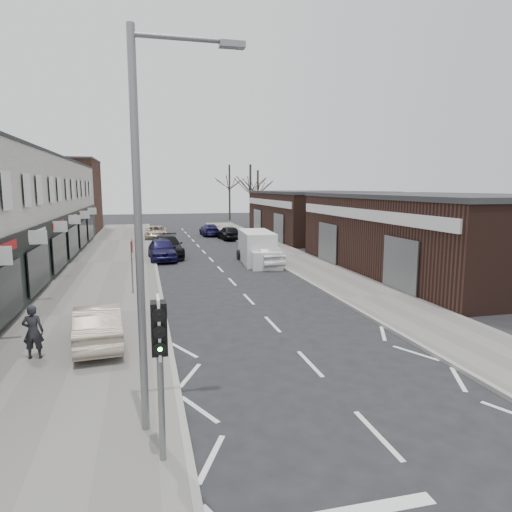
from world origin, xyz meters
TOP-DOWN VIEW (x-y plane):
  - ground at (0.00, 0.00)m, footprint 160.00×160.00m
  - pavement_left at (-6.75, 22.00)m, footprint 5.50×64.00m
  - pavement_right at (5.75, 22.00)m, footprint 3.50×64.00m
  - brick_block_far at (-13.50, 45.00)m, footprint 8.00×10.00m
  - right_unit_near at (12.50, 14.00)m, footprint 10.00×18.00m
  - right_unit_far at (12.50, 34.00)m, footprint 10.00×16.00m
  - tree_far_a at (9.00, 48.00)m, footprint 3.60×3.60m
  - tree_far_b at (11.50, 54.00)m, footprint 3.60×3.60m
  - tree_far_c at (8.50, 60.00)m, footprint 3.60×3.60m
  - traffic_light at (-4.40, -2.02)m, footprint 0.28×0.60m
  - street_lamp at (-4.53, -0.80)m, footprint 2.23×0.22m
  - warning_sign at (-5.16, 12.00)m, footprint 0.12×0.80m
  - white_van at (2.82, 19.62)m, footprint 2.33×5.70m
  - sedan_on_pavement at (-6.14, 4.86)m, footprint 1.79×4.14m
  - pedestrian at (-7.86, 4.07)m, footprint 0.61×0.41m
  - parked_car_left_a at (-3.40, 22.50)m, footprint 2.02×4.60m
  - parked_car_left_b at (-2.99, 23.94)m, footprint 2.35×5.50m
  - parked_car_left_c at (-3.40, 36.24)m, footprint 2.34×4.75m
  - parked_car_right_a at (3.06, 18.53)m, footprint 1.67×4.15m
  - parked_car_right_b at (3.50, 33.90)m, footprint 1.94×4.15m
  - parked_car_right_c at (2.20, 38.12)m, footprint 1.80×4.33m

SIDE VIEW (x-z plane):
  - ground at x=0.00m, z-range 0.00..0.00m
  - tree_far_a at x=9.00m, z-range -4.00..4.00m
  - tree_far_b at x=11.50m, z-range -3.75..3.75m
  - tree_far_c at x=8.50m, z-range -4.25..4.25m
  - pavement_left at x=-6.75m, z-range 0.00..0.12m
  - pavement_right at x=5.75m, z-range 0.00..0.12m
  - parked_car_right_c at x=2.20m, z-range 0.00..1.25m
  - parked_car_left_c at x=-3.40m, z-range 0.00..1.30m
  - parked_car_right_a at x=3.06m, z-range 0.00..1.34m
  - parked_car_right_b at x=3.50m, z-range 0.00..1.37m
  - parked_car_left_a at x=-3.40m, z-range 0.00..1.54m
  - sedan_on_pavement at x=-6.14m, z-range 0.12..1.45m
  - parked_car_left_b at x=-2.99m, z-range 0.00..1.58m
  - pedestrian at x=-7.86m, z-range 0.12..1.74m
  - white_van at x=2.82m, z-range -0.06..2.10m
  - warning_sign at x=-5.16m, z-range 0.85..3.55m
  - right_unit_near at x=12.50m, z-range 0.00..4.50m
  - right_unit_far at x=12.50m, z-range 0.00..4.50m
  - traffic_light at x=-4.40m, z-range 0.86..3.96m
  - brick_block_far at x=-13.50m, z-range 0.00..8.00m
  - street_lamp at x=-4.53m, z-range 0.62..8.62m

